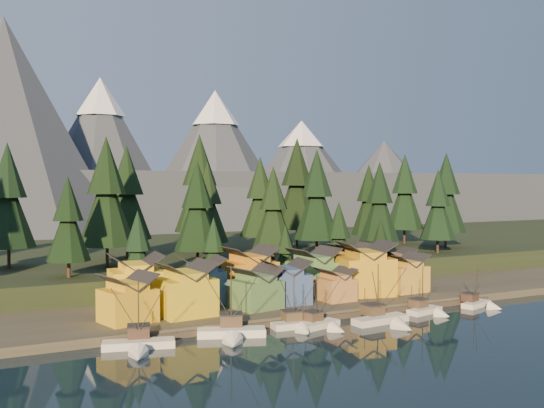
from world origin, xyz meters
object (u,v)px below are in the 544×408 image
boat_4 (385,313)px  house_front_0 (128,297)px  boat_0 (138,336)px  boat_1 (232,324)px  boat_2 (297,317)px  boat_5 (428,304)px  house_back_1 (202,280)px  house_back_0 (136,280)px  house_front_1 (186,287)px  boat_3 (323,317)px  boat_6 (480,298)px

boat_4 → house_front_0: size_ratio=1.25×
boat_0 → boat_1: boat_1 is taller
boat_0 → boat_2: (27.51, 0.77, 0.05)m
boat_5 → house_back_1: bearing=137.4°
boat_5 → house_back_1: 43.72m
house_back_0 → house_front_0: bearing=-107.4°
boat_2 → boat_5: bearing=3.8°
boat_5 → house_back_0: house_back_0 is taller
boat_2 → house_front_1: 20.49m
boat_1 → house_back_0: house_back_0 is taller
boat_0 → house_back_0: size_ratio=1.19×
boat_5 → house_front_1: bearing=150.2°
boat_5 → house_back_0: bearing=142.4°
boat_3 → house_back_0: size_ratio=1.00×
boat_1 → house_front_0: (-13.81, 12.45, 3.43)m
boat_1 → boat_5: (40.50, -0.20, -0.37)m
boat_0 → boat_2: bearing=16.2°
boat_4 → house_back_0: 46.27m
boat_4 → boat_2: bearing=160.9°
boat_4 → house_front_0: boat_4 is taller
boat_0 → boat_4: size_ratio=0.98×
boat_2 → house_front_0: bearing=161.0°
boat_4 → house_back_1: 35.57m
boat_1 → boat_2: boat_1 is taller
house_back_1 → boat_6: bearing=-16.0°
boat_1 → house_front_1: (-3.39, 12.96, 4.12)m
boat_5 → house_front_0: 55.90m
boat_1 → boat_4: 28.17m
boat_0 → house_front_1: (11.78, 13.15, 4.43)m
house_front_1 → boat_3: bearing=-41.4°
boat_1 → house_front_1: bearing=125.0°
boat_2 → house_front_1: house_front_1 is taller
boat_6 → boat_0: bearing=162.6°
boat_1 → boat_5: bearing=20.0°
boat_3 → boat_6: (37.68, 1.18, -0.01)m
boat_0 → boat_5: (55.67, -0.02, -0.06)m
boat_1 → house_front_1: 14.02m
boat_1 → boat_5: size_ratio=1.26×
boat_1 → boat_4: (27.97, -3.36, -0.27)m
boat_6 → boat_1: bearing=162.5°
boat_2 → house_front_0: house_front_0 is taller
boat_1 → house_back_1: size_ratio=1.40×
boat_0 → boat_2: size_ratio=1.14×
boat_4 → boat_6: bearing=2.6°
house_front_1 → house_back_0: bearing=117.4°
boat_3 → house_front_1: 24.73m
boat_0 → boat_5: bearing=14.6°
house_front_1 → boat_2: bearing=-44.4°
boat_4 → house_front_1: bearing=147.6°
boat_0 → boat_4: bearing=10.4°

